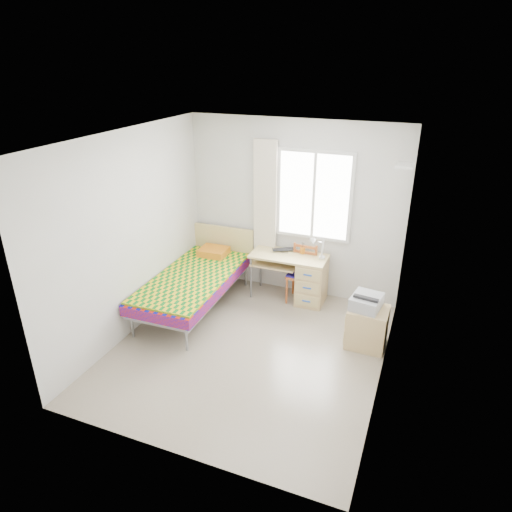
% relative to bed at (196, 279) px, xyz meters
% --- Properties ---
extents(floor, '(3.50, 3.50, 0.00)m').
position_rel_bed_xyz_m(floor, '(1.11, -0.72, -0.44)').
color(floor, '#BCAD93').
rests_on(floor, ground).
extents(ceiling, '(3.50, 3.50, 0.00)m').
position_rel_bed_xyz_m(ceiling, '(1.11, -0.72, 2.16)').
color(ceiling, white).
rests_on(ceiling, wall_back).
extents(wall_back, '(3.20, 0.00, 3.20)m').
position_rel_bed_xyz_m(wall_back, '(1.11, 1.03, 0.86)').
color(wall_back, silver).
rests_on(wall_back, ground).
extents(wall_left, '(0.00, 3.50, 3.50)m').
position_rel_bed_xyz_m(wall_left, '(-0.49, -0.72, 0.86)').
color(wall_left, silver).
rests_on(wall_left, ground).
extents(wall_right, '(0.00, 3.50, 3.50)m').
position_rel_bed_xyz_m(wall_right, '(2.71, -0.72, 0.86)').
color(wall_right, silver).
rests_on(wall_right, ground).
extents(window, '(1.10, 0.04, 1.30)m').
position_rel_bed_xyz_m(window, '(1.41, 1.00, 1.11)').
color(window, white).
rests_on(window, wall_back).
extents(curtain, '(0.35, 0.05, 1.70)m').
position_rel_bed_xyz_m(curtain, '(0.69, 0.96, 1.01)').
color(curtain, '#EEE0C5').
rests_on(curtain, wall_back).
extents(floating_shelf, '(0.20, 0.32, 0.03)m').
position_rel_bed_xyz_m(floating_shelf, '(2.60, 0.68, 1.71)').
color(floating_shelf, white).
rests_on(floating_shelf, wall_right).
extents(bed, '(1.02, 2.13, 0.91)m').
position_rel_bed_xyz_m(bed, '(0.00, 0.00, 0.00)').
color(bed, gray).
rests_on(bed, floor).
extents(desk, '(1.12, 0.53, 0.70)m').
position_rel_bed_xyz_m(desk, '(1.44, 0.74, -0.06)').
color(desk, '#D7BC71').
rests_on(desk, floor).
extents(chair, '(0.39, 0.39, 0.85)m').
position_rel_bed_xyz_m(chair, '(1.36, 0.77, 0.04)').
color(chair, '#A14A1F').
rests_on(chair, floor).
extents(cabinet, '(0.49, 0.44, 0.52)m').
position_rel_bed_xyz_m(cabinet, '(2.45, -0.08, -0.18)').
color(cabinet, tan).
rests_on(cabinet, floor).
extents(printer, '(0.39, 0.44, 0.17)m').
position_rel_bed_xyz_m(printer, '(2.41, -0.06, 0.17)').
color(printer, '#A9ABB1').
rests_on(printer, cabinet).
extents(laptop, '(0.38, 0.34, 0.03)m').
position_rel_bed_xyz_m(laptop, '(1.04, 0.83, 0.27)').
color(laptop, black).
rests_on(laptop, desk).
extents(pen_cup, '(0.08, 0.08, 0.10)m').
position_rel_bed_xyz_m(pen_cup, '(1.31, 0.88, 0.30)').
color(pen_cup, orange).
rests_on(pen_cup, desk).
extents(task_lamp, '(0.21, 0.31, 0.36)m').
position_rel_bed_xyz_m(task_lamp, '(1.56, 0.70, 0.48)').
color(task_lamp, white).
rests_on(task_lamp, desk).
extents(book, '(0.19, 0.23, 0.02)m').
position_rel_bed_xyz_m(book, '(0.95, 0.76, 0.15)').
color(book, gray).
rests_on(book, desk).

